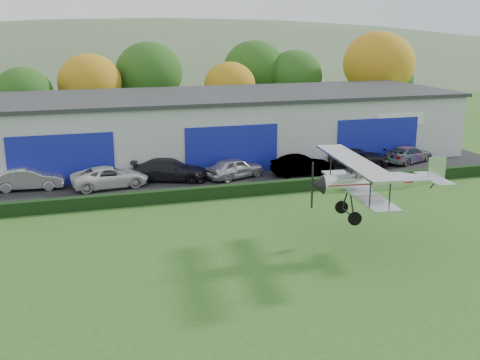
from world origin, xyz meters
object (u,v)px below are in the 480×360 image
object	(u,v)px
car_6	(358,158)
car_7	(409,154)
car_2	(110,177)
car_4	(235,168)
car_3	(170,170)
car_5	(302,165)
car_1	(29,178)
biplane	(373,180)
hangar	(212,125)

from	to	relation	value
car_6	car_7	world-z (taller)	car_7
car_2	car_4	distance (m)	8.76
car_3	car_5	world-z (taller)	car_3
car_1	car_4	distance (m)	14.02
biplane	hangar	bearing A→B (deg)	103.47
car_6	car_5	bearing A→B (deg)	122.96
car_5	biplane	world-z (taller)	biplane
car_3	biplane	world-z (taller)	biplane
car_4	biplane	distance (m)	14.96
car_1	car_4	world-z (taller)	car_1
car_4	car_7	xyz separation A→B (m)	(14.68, 0.69, -0.08)
car_4	car_7	world-z (taller)	car_4
car_3	car_6	bearing A→B (deg)	-69.85
car_4	car_5	distance (m)	4.97
car_5	biplane	xyz separation A→B (m)	(-2.16, -13.86, 2.56)
car_1	car_7	world-z (taller)	car_1
car_3	car_4	distance (m)	4.60
car_4	hangar	bearing A→B (deg)	-21.26
car_5	hangar	bearing A→B (deg)	35.14
car_1	biplane	bearing A→B (deg)	-128.37
car_1	car_5	distance (m)	18.98
car_7	biplane	xyz separation A→B (m)	(-11.91, -15.17, 2.63)
car_5	car_6	world-z (taller)	car_5
car_2	car_6	world-z (taller)	car_2
car_2	car_7	size ratio (longest dim) A/B	1.12
car_2	car_7	bearing A→B (deg)	-96.60
car_5	car_7	xyz separation A→B (m)	(9.75, 1.31, -0.07)
car_4	car_6	world-z (taller)	car_4
car_2	car_1	bearing A→B (deg)	70.92
car_2	car_4	world-z (taller)	car_4
car_2	car_5	size ratio (longest dim) A/B	1.15
car_2	car_5	bearing A→B (deg)	-101.11
car_2	car_7	world-z (taller)	car_2
car_3	biplane	xyz separation A→B (m)	(7.32, -15.20, 2.53)
car_5	car_7	distance (m)	9.84
car_3	biplane	bearing A→B (deg)	-134.43
hangar	car_7	bearing A→B (deg)	-24.98
hangar	biplane	distance (m)	22.08
hangar	car_5	size ratio (longest dim) A/B	9.13
car_1	car_5	size ratio (longest dim) A/B	1.02
car_1	car_3	world-z (taller)	car_3
car_4	car_6	xyz separation A→B (m)	(10.26, 0.79, -0.08)
car_1	car_4	size ratio (longest dim) A/B	1.05
car_2	car_3	bearing A→B (deg)	-90.05
hangar	car_3	world-z (taller)	hangar
hangar	car_6	distance (m)	12.21
car_3	biplane	size ratio (longest dim) A/B	0.67
car_5	car_1	bearing A→B (deg)	89.35
car_1	car_2	xyz separation A→B (m)	(5.21, -1.02, -0.04)
hangar	car_7	xyz separation A→B (m)	(14.48, -6.75, -1.94)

